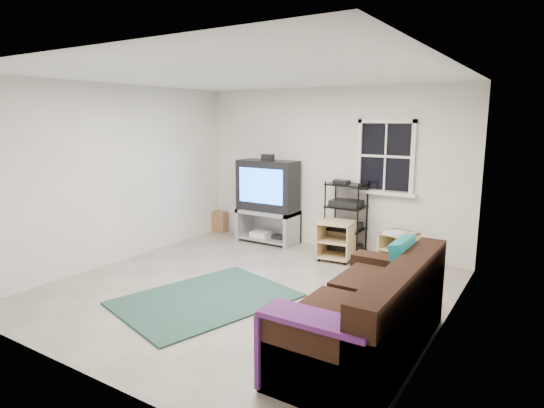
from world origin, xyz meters
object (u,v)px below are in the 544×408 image
Objects in this scene: av_rack at (346,223)px; side_table_left at (337,239)px; side_table_right at (399,246)px; tv_unit at (268,195)px; sofa at (368,318)px.

av_rack is 1.98× the size of side_table_left.
side_table_right is at bearing -7.04° from av_rack.
tv_unit is 2.59× the size of side_table_left.
tv_unit is at bearing 178.48° from side_table_right.
side_table_left is (-0.00, -0.30, -0.19)m from av_rack.
tv_unit is 3.96m from sofa.
tv_unit reaches higher than av_rack.
side_table_left is at bearing -168.11° from side_table_right.
side_table_right is (2.30, -0.06, -0.55)m from tv_unit.
sofa reaches higher than side_table_left.
side_table_right is at bearing 101.20° from sofa.
av_rack is at bearing 172.96° from side_table_right.
av_rack is (1.41, 0.05, -0.33)m from tv_unit.
sofa is (1.42, -2.47, 0.03)m from side_table_left.
av_rack reaches higher than sofa.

